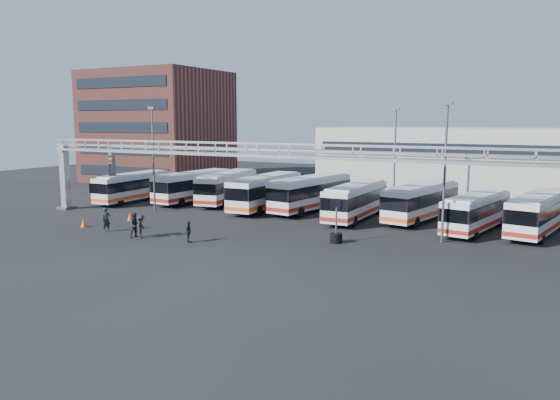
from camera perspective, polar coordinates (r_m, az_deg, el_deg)
The scene contains 23 objects.
ground at distance 39.73m, azimuth -2.84°, elevation -4.64°, with size 140.00×140.00×0.00m, color black.
gantry at distance 44.01m, azimuth 1.02°, elevation 3.88°, with size 51.40×5.15×7.10m.
apartment_building at distance 83.07m, azimuth -12.63°, elevation 7.47°, with size 18.00×15.00×16.00m, color brown.
warehouse at distance 71.87m, azimuth 21.60°, elevation 3.81°, with size 42.00×14.00×8.00m, color #9E9E99.
light_pole_left at distance 54.74m, azimuth -13.11°, elevation 4.76°, with size 0.70×0.35×10.21m.
light_pole_mid at distance 41.15m, azimuth 16.87°, elevation 3.53°, with size 0.70×0.35×10.21m.
light_pole_back at distance 57.58m, azimuth 11.92°, elevation 4.96°, with size 0.70×0.35×10.21m.
bus_0 at distance 62.28m, azimuth -15.13°, elevation 1.42°, with size 2.84×10.53×3.17m.
bus_1 at distance 60.65m, azimuth -8.95°, elevation 1.53°, with size 3.25×11.18×3.35m.
bus_2 at distance 59.33m, azimuth -5.54°, elevation 1.45°, with size 4.34×11.34×3.36m.
bus_3 at distance 54.65m, azimuth -1.52°, elevation 0.96°, with size 2.93×11.48×3.47m.
bus_4 at distance 53.82m, azimuth 3.22°, elevation 0.83°, with size 4.19×11.66×3.47m.
bus_5 at distance 49.67m, azimuth 7.94°, elevation 0.00°, with size 2.50×10.71×3.25m.
bus_6 at distance 50.27m, azimuth 14.57°, elevation -0.05°, with size 4.52×11.17×3.31m.
bus_7 at distance 46.58m, azimuth 19.83°, elevation -1.09°, with size 4.11×10.33×3.06m.
bus_8 at distance 47.24m, azimuth 25.41°, elevation -1.18°, with size 4.30×10.84×3.21m.
pedestrian_a at distance 46.16m, azimuth -17.70°, elevation -1.98°, with size 0.71×0.47×1.95m, color black.
pedestrian_b at distance 43.24m, azimuth -14.89°, elevation -2.56°, with size 0.93×0.72×1.91m, color #211E2A.
pedestrian_c at distance 42.86m, azimuth -14.31°, elevation -2.70°, with size 1.17×0.67×1.81m, color black.
pedestrian_d at distance 40.61m, azimuth -9.55°, elevation -3.29°, with size 0.95×0.40×1.63m, color #1A292F.
cone_left at distance 48.83m, azimuth -19.84°, elevation -2.23°, with size 0.48×0.48×0.77m, color #EF5A0D.
cone_right at distance 50.97m, azimuth -15.42°, elevation -1.65°, with size 0.44×0.44×0.71m, color #EF5A0D.
tire_stack at distance 40.25m, azimuth 5.87°, elevation -3.87°, with size 0.91×0.91×2.61m.
Camera 1 is at (19.81, -33.28, 8.88)m, focal length 35.00 mm.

